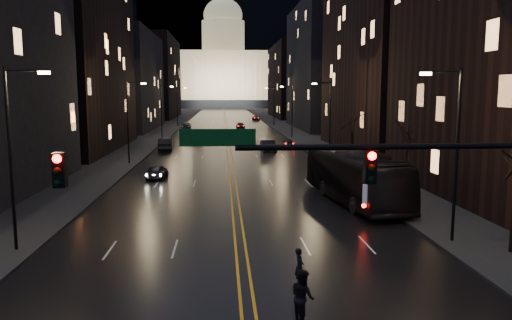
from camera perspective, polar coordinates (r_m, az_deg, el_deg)
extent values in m
cube|color=black|center=(144.57, -3.53, 4.67)|extent=(20.00, 320.00, 0.02)
cube|color=black|center=(145.16, -9.09, 4.63)|extent=(8.00, 320.00, 0.16)
cube|color=black|center=(145.33, 2.01, 4.72)|extent=(8.00, 320.00, 0.16)
cube|color=orange|center=(144.57, -3.53, 4.67)|extent=(0.62, 320.00, 0.01)
cube|color=black|center=(71.53, -20.70, 12.25)|extent=(12.00, 30.00, 28.00)
cube|color=black|center=(108.27, -14.76, 8.68)|extent=(12.00, 34.00, 20.00)
cube|color=black|center=(155.72, -11.45, 9.16)|extent=(12.00, 40.00, 24.00)
cube|color=black|center=(68.89, 15.37, 16.86)|extent=(12.00, 30.00, 38.00)
cube|color=black|center=(108.70, 7.87, 10.44)|extent=(12.00, 34.00, 26.00)
cube|color=black|center=(155.93, 4.24, 8.93)|extent=(12.00, 40.00, 22.00)
cube|color=black|center=(400.57, 2.11, 15.98)|extent=(520.00, 60.00, 130.00)
cube|color=black|center=(264.42, -3.71, 6.50)|extent=(90.00, 50.00, 4.00)
cube|color=#FFD693|center=(264.49, -3.73, 9.53)|extent=(80.00, 36.00, 24.00)
cylinder|color=beige|center=(265.86, -3.77, 13.84)|extent=(22.00, 22.00, 16.00)
ellipsoid|color=beige|center=(267.25, -3.79, 16.19)|extent=(20.00, 20.00, 17.00)
cylinder|color=black|center=(15.79, 19.93, 1.48)|extent=(12.00, 0.18, 0.18)
cube|color=black|center=(15.25, -21.53, -1.08)|extent=(0.35, 0.30, 1.00)
cube|color=black|center=(15.17, 12.90, -0.77)|extent=(0.35, 0.30, 1.00)
sphere|color=#FF0705|center=(15.03, -21.80, 0.14)|extent=(0.24, 0.24, 0.24)
sphere|color=#FF0705|center=(14.95, 13.13, 0.45)|extent=(0.24, 0.24, 0.24)
cube|color=#053F14|center=(14.42, -4.40, 2.57)|extent=(2.20, 0.06, 0.50)
cylinder|color=black|center=(27.29, 21.93, 0.26)|extent=(0.16, 0.16, 9.00)
cylinder|color=black|center=(26.73, 20.64, 9.42)|extent=(1.80, 0.10, 0.10)
cube|color=#FAD496|center=(26.37, 18.83, 9.32)|extent=(0.50, 0.25, 0.15)
cylinder|color=black|center=(26.59, -26.24, -0.17)|extent=(0.16, 0.16, 9.00)
cylinder|color=black|center=(26.07, -24.96, 9.25)|extent=(1.80, 0.10, 0.10)
cube|color=#FAD496|center=(25.76, -23.06, 9.16)|extent=(0.50, 0.25, 0.15)
cylinder|color=black|center=(55.73, 8.45, 4.29)|extent=(0.16, 0.16, 9.00)
cylinder|color=black|center=(55.46, 7.62, 8.74)|extent=(1.80, 0.10, 0.10)
cube|color=#FAD496|center=(55.29, 6.70, 8.65)|extent=(0.50, 0.25, 0.15)
cylinder|color=black|center=(55.39, -14.44, 4.11)|extent=(0.16, 0.16, 9.00)
cylinder|color=black|center=(55.14, -13.67, 8.59)|extent=(1.80, 0.10, 0.10)
cube|color=#FAD496|center=(55.00, -12.73, 8.52)|extent=(0.50, 0.25, 0.15)
cylinder|color=black|center=(85.25, 4.15, 5.53)|extent=(0.16, 0.16, 9.00)
cylinder|color=black|center=(85.07, 3.57, 8.43)|extent=(1.80, 0.10, 0.10)
cube|color=#FAD496|center=(84.96, 2.97, 8.37)|extent=(0.50, 0.25, 0.15)
cylinder|color=black|center=(85.03, -10.76, 5.41)|extent=(0.16, 0.16, 9.00)
cylinder|color=black|center=(84.87, -10.23, 8.32)|extent=(1.80, 0.10, 0.10)
cube|color=#FAD496|center=(84.77, -9.61, 8.27)|extent=(0.50, 0.25, 0.15)
cylinder|color=black|center=(115.02, 2.06, 6.12)|extent=(0.16, 0.16, 9.00)
cylinder|color=black|center=(114.89, 1.62, 8.27)|extent=(1.80, 0.10, 0.10)
cube|color=#FAD496|center=(114.80, 1.17, 8.22)|extent=(0.50, 0.25, 0.15)
cylinder|color=black|center=(114.85, -8.98, 6.03)|extent=(0.16, 0.16, 9.00)
cylinder|color=black|center=(114.73, -8.57, 8.18)|extent=(1.80, 0.10, 0.10)
cube|color=#FAD496|center=(114.66, -8.12, 8.14)|extent=(0.50, 0.25, 0.15)
cylinder|color=black|center=(39.38, 16.80, -1.40)|extent=(0.24, 0.24, 3.50)
cylinder|color=black|center=(54.50, 10.90, 1.26)|extent=(0.24, 0.24, 3.50)
imported|color=black|center=(36.23, 11.17, -1.84)|extent=(4.68, 13.51, 3.68)
imported|color=black|center=(45.95, -11.27, -1.30)|extent=(1.82, 4.04, 1.35)
imported|color=black|center=(67.97, -10.30, 1.78)|extent=(2.20, 5.31, 1.71)
imported|color=black|center=(80.93, -6.86, 2.67)|extent=(2.62, 5.03, 1.35)
imported|color=black|center=(106.46, -7.99, 3.89)|extent=(2.46, 5.24, 1.48)
imported|color=black|center=(64.79, 1.41, 1.56)|extent=(1.87, 4.90, 1.59)
imported|color=black|center=(71.27, 3.61, 1.99)|extent=(1.92, 3.88, 1.27)
imported|color=black|center=(106.80, -1.79, 3.92)|extent=(1.83, 4.40, 1.27)
imported|color=black|center=(138.97, 0.00, 4.82)|extent=(2.38, 4.70, 1.27)
imported|color=black|center=(20.82, 4.97, -12.01)|extent=(0.40, 0.58, 1.53)
imported|color=black|center=(17.54, 5.35, -15.27)|extent=(0.80, 1.04, 1.89)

